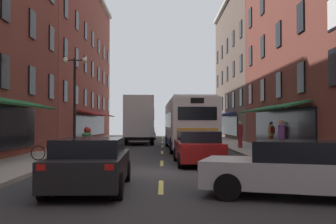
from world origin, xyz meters
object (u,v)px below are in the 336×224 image
box_truck (139,120)px  sedan_near (302,169)px  street_lamp_twin (75,100)px  sedan_far (198,147)px  pedestrian_far (240,134)px  bicycle_near (50,152)px  sedan_rear (147,133)px  pedestrian_near (271,135)px  transit_bus (187,124)px  motorcycle_rider (87,152)px  sedan_mid (91,163)px  pedestrian_mid (282,137)px

box_truck → sedan_near: size_ratio=1.41×
box_truck → street_lamp_twin: (-2.99, -11.12, 1.11)m
sedan_far → pedestrian_far: 10.00m
bicycle_near → pedestrian_far: bearing=40.9°
sedan_rear → pedestrian_near: pedestrian_near is taller
transit_bus → sedan_near: transit_bus is taller
motorcycle_rider → pedestrian_near: (9.60, 9.84, 0.36)m
sedan_mid → bicycle_near: (-3.07, 6.86, -0.21)m
bicycle_near → pedestrian_near: size_ratio=0.98×
sedan_mid → street_lamp_twin: street_lamp_twin is taller
sedan_near → motorcycle_rider: size_ratio=2.40×
motorcycle_rider → pedestrian_near: size_ratio=1.18×
transit_bus → sedan_far: 9.38m
bicycle_near → sedan_near: bearing=-44.0°
transit_bus → sedan_near: bearing=-84.2°
bicycle_near → pedestrian_far: size_ratio=0.96×
pedestrian_near → sedan_near: bearing=-107.8°
pedestrian_far → street_lamp_twin: street_lamp_twin is taller
transit_bus → pedestrian_far: bearing=-0.4°
pedestrian_mid → sedan_rear: bearing=-118.4°
pedestrian_mid → street_lamp_twin: bearing=-59.4°
bicycle_near → street_lamp_twin: (-0.03, 4.93, 2.63)m
sedan_near → bicycle_near: sedan_near is taller
sedan_mid → motorcycle_rider: 4.15m
transit_bus → motorcycle_rider: bearing=-110.8°
sedan_near → street_lamp_twin: street_lamp_twin is taller
sedan_far → motorcycle_rider: (-4.33, -2.35, -0.03)m
sedan_mid → pedestrian_near: pedestrian_near is taller
sedan_rear → street_lamp_twin: bearing=-98.8°
sedan_mid → sedan_far: bearing=61.6°
transit_bus → bicycle_near: bearing=-126.8°
box_truck → pedestrian_near: 12.67m
sedan_near → pedestrian_mid: (2.69, 10.55, 0.38)m
box_truck → sedan_mid: box_truck is taller
sedan_near → pedestrian_far: bearing=83.9°
motorcycle_rider → bicycle_near: 3.57m
sedan_near → sedan_far: (-1.85, 7.63, 0.04)m
sedan_near → sedan_mid: (-5.31, 1.23, 0.01)m
sedan_rear → pedestrian_far: 18.50m
sedan_mid → bicycle_near: size_ratio=2.59×
sedan_far → bicycle_near: bearing=176.0°
sedan_rear → bicycle_near: 26.16m
box_truck → motorcycle_rider: size_ratio=3.39×
pedestrian_near → sedan_mid: bearing=-127.2°
sedan_near → transit_bus: bearing=95.8°
pedestrian_mid → street_lamp_twin: street_lamp_twin is taller
box_truck → transit_bus: bearing=-62.8°
sedan_near → pedestrian_far: (1.82, 16.93, 0.36)m
transit_bus → sedan_far: transit_bus is taller
motorcycle_rider → pedestrian_mid: size_ratio=1.14×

